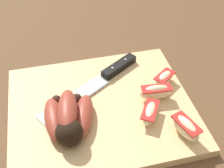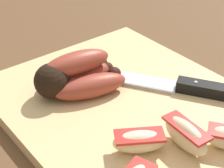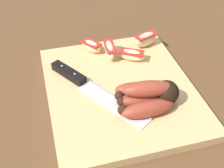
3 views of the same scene
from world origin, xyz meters
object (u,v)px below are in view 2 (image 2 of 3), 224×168
Objects in this scene: chefs_knife at (178,86)px; apple_wedge_far at (186,135)px; apple_wedge_near at (139,141)px; banana_bunch at (75,75)px.

apple_wedge_far reaches higher than chefs_knife.
apple_wedge_far is (-0.09, 0.09, 0.01)m from chefs_knife.
apple_wedge_near is 0.06m from apple_wedge_far.
apple_wedge_far is (-0.03, -0.05, 0.00)m from apple_wedge_near.
banana_bunch is 0.16m from apple_wedge_near.
apple_wedge_near is at bearing 58.17° from apple_wedge_far.
apple_wedge_near is at bearing 174.32° from banana_bunch.
banana_bunch reaches higher than apple_wedge_near.
chefs_knife is 0.13m from apple_wedge_far.
apple_wedge_far is (-0.19, -0.03, -0.00)m from banana_bunch.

